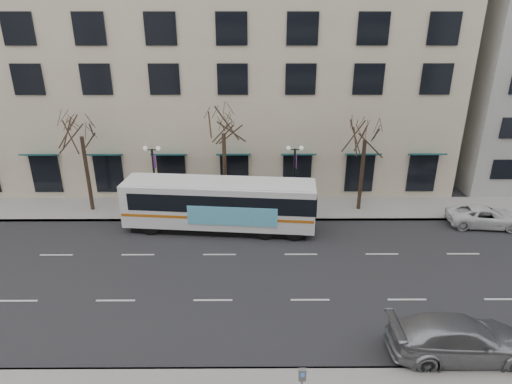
{
  "coord_description": "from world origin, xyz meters",
  "views": [
    {
      "loc": [
        2.12,
        -20.57,
        13.39
      ],
      "look_at": [
        2.24,
        2.64,
        4.0
      ],
      "focal_mm": 30.0,
      "sensor_mm": 36.0,
      "label": 1
    }
  ],
  "objects_px": {
    "white_pickup": "(485,216)",
    "tree_far_left": "(79,123)",
    "city_bus": "(221,203)",
    "pay_station": "(302,377)",
    "lamp_post_right": "(294,177)",
    "lamp_post_left": "(155,177)",
    "silver_car": "(460,338)",
    "tree_far_mid": "(223,120)",
    "tree_far_right": "(366,127)"
  },
  "relations": [
    {
      "from": "white_pickup",
      "to": "lamp_post_right",
      "type": "bearing_deg",
      "value": 87.74
    },
    {
      "from": "tree_far_left",
      "to": "white_pickup",
      "type": "xyz_separation_m",
      "value": [
        28.16,
        -2.6,
        -6.0
      ]
    },
    {
      "from": "city_bus",
      "to": "silver_car",
      "type": "bearing_deg",
      "value": -42.2
    },
    {
      "from": "tree_far_mid",
      "to": "pay_station",
      "type": "height_order",
      "value": "tree_far_mid"
    },
    {
      "from": "white_pickup",
      "to": "tree_far_right",
      "type": "bearing_deg",
      "value": 78.71
    },
    {
      "from": "lamp_post_left",
      "to": "silver_car",
      "type": "distance_m",
      "value": 21.48
    },
    {
      "from": "tree_far_left",
      "to": "white_pickup",
      "type": "height_order",
      "value": "tree_far_left"
    },
    {
      "from": "tree_far_mid",
      "to": "tree_far_right",
      "type": "bearing_deg",
      "value": -0.0
    },
    {
      "from": "city_bus",
      "to": "pay_station",
      "type": "bearing_deg",
      "value": -68.81
    },
    {
      "from": "silver_car",
      "to": "white_pickup",
      "type": "xyz_separation_m",
      "value": [
        7.35,
        12.4,
        -0.18
      ]
    },
    {
      "from": "city_bus",
      "to": "silver_car",
      "type": "xyz_separation_m",
      "value": [
        10.93,
        -11.99,
        -1.03
      ]
    },
    {
      "from": "tree_far_right",
      "to": "lamp_post_left",
      "type": "height_order",
      "value": "tree_far_right"
    },
    {
      "from": "tree_far_left",
      "to": "tree_far_mid",
      "type": "xyz_separation_m",
      "value": [
        10.0,
        0.0,
        0.21
      ]
    },
    {
      "from": "tree_far_mid",
      "to": "pay_station",
      "type": "distance_m",
      "value": 18.63
    },
    {
      "from": "tree_far_right",
      "to": "lamp_post_right",
      "type": "height_order",
      "value": "tree_far_right"
    },
    {
      "from": "lamp_post_right",
      "to": "city_bus",
      "type": "relative_size",
      "value": 0.4
    },
    {
      "from": "white_pickup",
      "to": "tree_far_left",
      "type": "bearing_deg",
      "value": 91.11
    },
    {
      "from": "pay_station",
      "to": "tree_far_left",
      "type": "bearing_deg",
      "value": 127.33
    },
    {
      "from": "tree_far_right",
      "to": "lamp_post_right",
      "type": "bearing_deg",
      "value": -173.15
    },
    {
      "from": "lamp_post_right",
      "to": "pay_station",
      "type": "xyz_separation_m",
      "value": [
        -1.11,
        -16.66,
        -1.86
      ]
    },
    {
      "from": "tree_far_left",
      "to": "lamp_post_right",
      "type": "relative_size",
      "value": 1.6
    },
    {
      "from": "tree_far_right",
      "to": "pay_station",
      "type": "height_order",
      "value": "tree_far_right"
    },
    {
      "from": "lamp_post_left",
      "to": "white_pickup",
      "type": "relative_size",
      "value": 1.04
    },
    {
      "from": "lamp_post_right",
      "to": "silver_car",
      "type": "relative_size",
      "value": 0.87
    },
    {
      "from": "tree_far_mid",
      "to": "white_pickup",
      "type": "height_order",
      "value": "tree_far_mid"
    },
    {
      "from": "tree_far_left",
      "to": "lamp_post_right",
      "type": "xyz_separation_m",
      "value": [
        15.01,
        -0.6,
        -3.75
      ]
    },
    {
      "from": "lamp_post_right",
      "to": "white_pickup",
      "type": "bearing_deg",
      "value": -8.65
    },
    {
      "from": "city_bus",
      "to": "silver_car",
      "type": "height_order",
      "value": "city_bus"
    },
    {
      "from": "city_bus",
      "to": "white_pickup",
      "type": "height_order",
      "value": "city_bus"
    },
    {
      "from": "white_pickup",
      "to": "pay_station",
      "type": "height_order",
      "value": "pay_station"
    },
    {
      "from": "tree_far_right",
      "to": "city_bus",
      "type": "bearing_deg",
      "value": -163.42
    },
    {
      "from": "tree_far_left",
      "to": "pay_station",
      "type": "bearing_deg",
      "value": -51.16
    },
    {
      "from": "tree_far_right",
      "to": "pay_station",
      "type": "xyz_separation_m",
      "value": [
        -6.1,
        -17.26,
        -5.34
      ]
    },
    {
      "from": "city_bus",
      "to": "tree_far_mid",
      "type": "bearing_deg",
      "value": 93.16
    },
    {
      "from": "silver_car",
      "to": "pay_station",
      "type": "distance_m",
      "value": 7.28
    },
    {
      "from": "lamp_post_right",
      "to": "tree_far_mid",
      "type": "bearing_deg",
      "value": 173.17
    },
    {
      "from": "white_pickup",
      "to": "pay_station",
      "type": "xyz_separation_m",
      "value": [
        -14.26,
        -14.66,
        0.39
      ]
    },
    {
      "from": "city_bus",
      "to": "tree_far_right",
      "type": "bearing_deg",
      "value": 22.02
    },
    {
      "from": "lamp_post_right",
      "to": "pay_station",
      "type": "relative_size",
      "value": 4.06
    },
    {
      "from": "lamp_post_right",
      "to": "city_bus",
      "type": "height_order",
      "value": "lamp_post_right"
    },
    {
      "from": "city_bus",
      "to": "pay_station",
      "type": "height_order",
      "value": "city_bus"
    },
    {
      "from": "tree_far_mid",
      "to": "city_bus",
      "type": "bearing_deg",
      "value": -92.28
    },
    {
      "from": "lamp_post_right",
      "to": "white_pickup",
      "type": "distance_m",
      "value": 13.49
    },
    {
      "from": "white_pickup",
      "to": "tree_far_mid",
      "type": "bearing_deg",
      "value": 88.24
    },
    {
      "from": "tree_far_mid",
      "to": "lamp_post_right",
      "type": "distance_m",
      "value": 6.41
    },
    {
      "from": "tree_far_right",
      "to": "silver_car",
      "type": "height_order",
      "value": "tree_far_right"
    },
    {
      "from": "lamp_post_right",
      "to": "pay_station",
      "type": "height_order",
      "value": "lamp_post_right"
    },
    {
      "from": "lamp_post_left",
      "to": "silver_car",
      "type": "height_order",
      "value": "lamp_post_left"
    },
    {
      "from": "tree_far_left",
      "to": "tree_far_right",
      "type": "height_order",
      "value": "tree_far_left"
    },
    {
      "from": "silver_car",
      "to": "pay_station",
      "type": "height_order",
      "value": "silver_car"
    }
  ]
}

